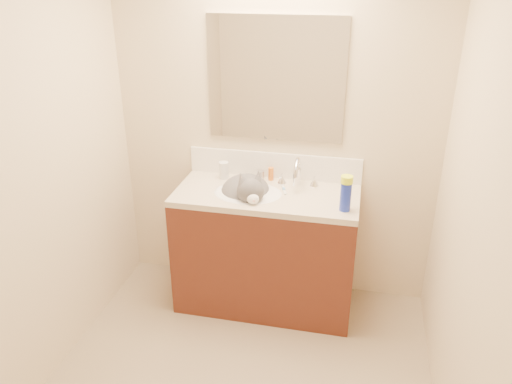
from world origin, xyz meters
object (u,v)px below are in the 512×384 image
at_px(basin, 248,202).
at_px(cat, 247,193).
at_px(vanity_cabinet, 266,252).
at_px(silver_jar, 260,175).
at_px(faucet, 297,175).
at_px(amber_bottle, 271,174).
at_px(spray_can, 346,197).
at_px(pill_bottle, 224,170).

bearing_deg(basin, cat, 115.59).
xyz_separation_m(vanity_cabinet, silver_jar, (-0.09, 0.21, 0.48)).
height_order(faucet, silver_jar, faucet).
bearing_deg(vanity_cabinet, faucet, 37.29).
relative_size(amber_bottle, spray_can, 0.51).
bearing_deg(pill_bottle, cat, -40.15).
relative_size(basin, cat, 0.90).
bearing_deg(spray_can, cat, 167.04).
height_order(pill_bottle, spray_can, spray_can).
xyz_separation_m(cat, amber_bottle, (0.12, 0.21, 0.06)).
bearing_deg(silver_jar, amber_bottle, -0.89).
bearing_deg(pill_bottle, spray_can, -20.63).
bearing_deg(vanity_cabinet, spray_can, -16.33).
bearing_deg(cat, basin, -89.20).
xyz_separation_m(faucet, pill_bottle, (-0.52, 0.03, -0.03)).
height_order(cat, amber_bottle, cat).
relative_size(vanity_cabinet, silver_jar, 20.17).
bearing_deg(silver_jar, pill_bottle, -170.53).
height_order(faucet, amber_bottle, faucet).
bearing_deg(cat, faucet, -0.96).
bearing_deg(pill_bottle, vanity_cabinet, -26.74).
bearing_deg(amber_bottle, cat, -119.85).
bearing_deg(cat, spray_can, -37.74).
bearing_deg(spray_can, pill_bottle, 159.37).
xyz_separation_m(amber_bottle, spray_can, (0.52, -0.36, 0.04)).
height_order(basin, pill_bottle, pill_bottle).
bearing_deg(faucet, spray_can, -40.88).
height_order(vanity_cabinet, pill_bottle, pill_bottle).
bearing_deg(cat, silver_jar, 52.51).
relative_size(basin, spray_can, 2.50).
relative_size(cat, silver_jar, 8.43).
distance_m(cat, amber_bottle, 0.25).
bearing_deg(cat, vanity_cabinet, -24.17).
bearing_deg(basin, pill_bottle, 137.31).
xyz_separation_m(basin, faucet, (0.30, 0.17, 0.16)).
distance_m(amber_bottle, spray_can, 0.64).
distance_m(faucet, spray_can, 0.44).
bearing_deg(basin, amber_bottle, 65.84).
xyz_separation_m(cat, pill_bottle, (-0.20, 0.17, 0.08)).
relative_size(cat, amber_bottle, 5.50).
xyz_separation_m(cat, spray_can, (0.65, -0.15, 0.11)).
distance_m(faucet, silver_jar, 0.28).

